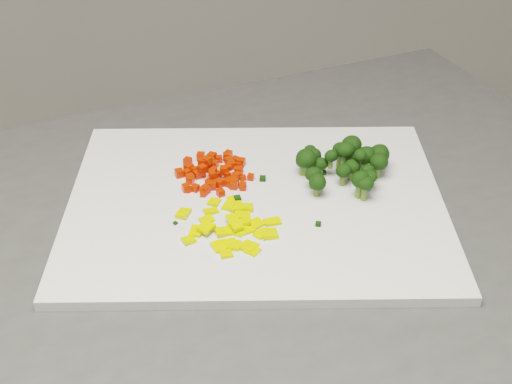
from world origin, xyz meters
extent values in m
cube|color=white|center=(-0.32, 0.64, 0.91)|extent=(0.46, 0.39, 0.01)
cube|color=red|center=(-0.38, 0.71, 0.92)|extent=(0.01, 0.01, 0.01)
cube|color=red|center=(-0.35, 0.72, 0.91)|extent=(0.01, 0.01, 0.01)
cube|color=red|center=(-0.39, 0.67, 0.91)|extent=(0.01, 0.01, 0.01)
cube|color=red|center=(-0.36, 0.70, 0.91)|extent=(0.01, 0.01, 0.01)
cube|color=red|center=(-0.33, 0.70, 0.91)|extent=(0.01, 0.01, 0.01)
cube|color=red|center=(-0.36, 0.69, 0.91)|extent=(0.01, 0.01, 0.01)
cube|color=red|center=(-0.35, 0.68, 0.92)|extent=(0.01, 0.01, 0.01)
cube|color=red|center=(-0.36, 0.69, 0.92)|extent=(0.01, 0.01, 0.01)
cube|color=red|center=(-0.34, 0.67, 0.91)|extent=(0.01, 0.01, 0.01)
cube|color=red|center=(-0.40, 0.71, 0.91)|extent=(0.01, 0.01, 0.01)
cube|color=red|center=(-0.36, 0.66, 0.91)|extent=(0.01, 0.01, 0.01)
cube|color=red|center=(-0.34, 0.70, 0.92)|extent=(0.01, 0.01, 0.01)
cube|color=red|center=(-0.35, 0.67, 0.91)|extent=(0.01, 0.01, 0.01)
cube|color=red|center=(-0.36, 0.71, 0.91)|extent=(0.01, 0.01, 0.01)
cube|color=red|center=(-0.38, 0.66, 0.91)|extent=(0.01, 0.01, 0.01)
cube|color=red|center=(-0.37, 0.70, 0.92)|extent=(0.01, 0.01, 0.01)
cube|color=red|center=(-0.33, 0.70, 0.91)|extent=(0.01, 0.01, 0.01)
cube|color=red|center=(-0.40, 0.71, 0.91)|extent=(0.01, 0.01, 0.01)
cube|color=red|center=(-0.39, 0.69, 0.91)|extent=(0.01, 0.01, 0.01)
cube|color=red|center=(-0.33, 0.68, 0.91)|extent=(0.01, 0.01, 0.01)
cube|color=red|center=(-0.37, 0.67, 0.92)|extent=(0.01, 0.01, 0.01)
cube|color=red|center=(-0.39, 0.69, 0.91)|extent=(0.01, 0.01, 0.01)
cube|color=red|center=(-0.38, 0.71, 0.91)|extent=(0.01, 0.01, 0.01)
cube|color=red|center=(-0.33, 0.70, 0.91)|extent=(0.01, 0.01, 0.01)
cube|color=red|center=(-0.37, 0.71, 0.92)|extent=(0.01, 0.01, 0.01)
cube|color=red|center=(-0.33, 0.68, 0.91)|extent=(0.01, 0.01, 0.01)
cube|color=red|center=(-0.39, 0.67, 0.91)|extent=(0.01, 0.01, 0.01)
cube|color=red|center=(-0.34, 0.68, 0.91)|extent=(0.01, 0.01, 0.01)
cube|color=red|center=(-0.36, 0.69, 0.91)|extent=(0.01, 0.01, 0.01)
cube|color=red|center=(-0.38, 0.73, 0.91)|extent=(0.01, 0.01, 0.01)
cube|color=red|center=(-0.37, 0.67, 0.92)|extent=(0.01, 0.01, 0.01)
cube|color=red|center=(-0.34, 0.72, 0.91)|extent=(0.01, 0.01, 0.01)
cube|color=red|center=(-0.34, 0.72, 0.91)|extent=(0.01, 0.01, 0.01)
cube|color=red|center=(-0.36, 0.67, 0.91)|extent=(0.01, 0.01, 0.01)
cube|color=red|center=(-0.32, 0.68, 0.91)|extent=(0.01, 0.01, 0.01)
cube|color=red|center=(-0.33, 0.71, 0.91)|extent=(0.01, 0.01, 0.01)
cube|color=red|center=(-0.36, 0.71, 0.92)|extent=(0.01, 0.01, 0.01)
cube|color=red|center=(-0.37, 0.71, 0.91)|extent=(0.01, 0.01, 0.01)
cube|color=red|center=(-0.38, 0.67, 0.91)|extent=(0.01, 0.01, 0.01)
cube|color=red|center=(-0.39, 0.70, 0.91)|extent=(0.01, 0.01, 0.01)
cube|color=red|center=(-0.37, 0.73, 0.92)|extent=(0.01, 0.01, 0.01)
cube|color=red|center=(-0.34, 0.68, 0.91)|extent=(0.01, 0.01, 0.01)
cube|color=red|center=(-0.34, 0.73, 0.91)|extent=(0.01, 0.01, 0.01)
cube|color=red|center=(-0.33, 0.66, 0.91)|extent=(0.01, 0.01, 0.01)
cube|color=red|center=(-0.36, 0.68, 0.92)|extent=(0.01, 0.01, 0.01)
cube|color=red|center=(-0.35, 0.69, 0.92)|extent=(0.01, 0.01, 0.01)
cube|color=red|center=(-0.34, 0.71, 0.92)|extent=(0.01, 0.01, 0.01)
cube|color=red|center=(-0.32, 0.71, 0.92)|extent=(0.01, 0.01, 0.01)
cube|color=red|center=(-0.37, 0.71, 0.92)|extent=(0.01, 0.01, 0.01)
cube|color=red|center=(-0.33, 0.73, 0.91)|extent=(0.01, 0.01, 0.01)
cube|color=red|center=(-0.34, 0.67, 0.91)|extent=(0.01, 0.01, 0.01)
cube|color=red|center=(-0.33, 0.72, 0.91)|extent=(0.01, 0.01, 0.01)
cube|color=red|center=(-0.36, 0.70, 0.91)|extent=(0.01, 0.01, 0.01)
cube|color=red|center=(-0.33, 0.67, 0.91)|extent=(0.01, 0.01, 0.01)
cube|color=red|center=(-0.37, 0.70, 0.91)|extent=(0.01, 0.01, 0.01)
cube|color=red|center=(-0.35, 0.72, 0.91)|extent=(0.01, 0.01, 0.01)
cube|color=red|center=(-0.36, 0.73, 0.91)|extent=(0.01, 0.01, 0.01)
cube|color=red|center=(-0.36, 0.72, 0.91)|extent=(0.01, 0.01, 0.01)
cube|color=red|center=(-0.34, 0.68, 0.91)|extent=(0.01, 0.01, 0.01)
cube|color=red|center=(-0.37, 0.68, 0.91)|extent=(0.01, 0.01, 0.01)
cube|color=red|center=(-0.37, 0.71, 0.91)|extent=(0.01, 0.01, 0.01)
cube|color=red|center=(-0.36, 0.71, 0.91)|extent=(0.01, 0.01, 0.01)
cube|color=red|center=(-0.33, 0.69, 0.91)|extent=(0.01, 0.01, 0.01)
cube|color=red|center=(-0.38, 0.70, 0.91)|extent=(0.01, 0.01, 0.01)
cube|color=red|center=(-0.40, 0.70, 0.92)|extent=(0.01, 0.01, 0.01)
cube|color=red|center=(-0.35, 0.73, 0.91)|extent=(0.01, 0.01, 0.01)
cube|color=red|center=(-0.35, 0.73, 0.92)|extent=(0.01, 0.01, 0.01)
cube|color=red|center=(-0.38, 0.70, 0.91)|extent=(0.01, 0.01, 0.01)
cube|color=yellow|center=(-0.38, 0.62, 0.91)|extent=(0.02, 0.02, 0.00)
cube|color=yellow|center=(-0.35, 0.59, 0.91)|extent=(0.02, 0.01, 0.00)
cube|color=yellow|center=(-0.34, 0.63, 0.91)|extent=(0.02, 0.02, 0.01)
cube|color=yellow|center=(-0.32, 0.58, 0.91)|extent=(0.02, 0.02, 0.01)
cube|color=yellow|center=(-0.32, 0.60, 0.91)|extent=(0.02, 0.01, 0.01)
cube|color=yellow|center=(-0.35, 0.63, 0.91)|extent=(0.02, 0.02, 0.01)
cube|color=yellow|center=(-0.38, 0.60, 0.92)|extent=(0.02, 0.02, 0.01)
cube|color=yellow|center=(-0.35, 0.60, 0.92)|extent=(0.02, 0.01, 0.01)
cube|color=yellow|center=(-0.34, 0.61, 0.91)|extent=(0.02, 0.02, 0.01)
cube|color=yellow|center=(-0.37, 0.64, 0.91)|extent=(0.02, 0.02, 0.00)
cube|color=yellow|center=(-0.35, 0.61, 0.92)|extent=(0.02, 0.01, 0.00)
cube|color=yellow|center=(-0.37, 0.63, 0.91)|extent=(0.02, 0.01, 0.01)
cube|color=yellow|center=(-0.40, 0.59, 0.91)|extent=(0.02, 0.01, 0.01)
cube|color=yellow|center=(-0.33, 0.60, 0.91)|extent=(0.02, 0.02, 0.01)
cube|color=yellow|center=(-0.35, 0.56, 0.91)|extent=(0.02, 0.02, 0.00)
cube|color=yellow|center=(-0.35, 0.63, 0.91)|extent=(0.02, 0.02, 0.01)
cube|color=yellow|center=(-0.39, 0.60, 0.91)|extent=(0.02, 0.02, 0.01)
cube|color=yellow|center=(-0.37, 0.59, 0.91)|extent=(0.02, 0.02, 0.01)
cube|color=yellow|center=(-0.33, 0.58, 0.91)|extent=(0.02, 0.02, 0.01)
cube|color=yellow|center=(-0.35, 0.64, 0.91)|extent=(0.02, 0.02, 0.01)
cube|color=yellow|center=(-0.37, 0.56, 0.91)|extent=(0.01, 0.01, 0.00)
cube|color=yellow|center=(-0.37, 0.57, 0.91)|extent=(0.02, 0.01, 0.01)
cube|color=yellow|center=(-0.35, 0.63, 0.91)|extent=(0.02, 0.02, 0.01)
cube|color=yellow|center=(-0.40, 0.63, 0.91)|extent=(0.02, 0.02, 0.01)
cube|color=yellow|center=(-0.35, 0.59, 0.91)|extent=(0.02, 0.02, 0.01)
cube|color=yellow|center=(-0.36, 0.59, 0.92)|extent=(0.01, 0.02, 0.01)
cube|color=yellow|center=(-0.38, 0.57, 0.91)|extent=(0.01, 0.02, 0.01)
cube|color=yellow|center=(-0.36, 0.59, 0.91)|extent=(0.02, 0.02, 0.01)
cube|color=yellow|center=(-0.35, 0.59, 0.91)|extent=(0.02, 0.02, 0.00)
cube|color=yellow|center=(-0.35, 0.56, 0.91)|extent=(0.02, 0.02, 0.00)
cube|color=yellow|center=(-0.36, 0.57, 0.91)|extent=(0.02, 0.02, 0.00)
cube|color=yellow|center=(-0.39, 0.69, 0.91)|extent=(0.01, 0.01, 0.00)
cube|color=black|center=(-0.24, 0.67, 0.91)|extent=(0.01, 0.01, 0.00)
cube|color=yellow|center=(-0.37, 0.67, 0.91)|extent=(0.01, 0.01, 0.00)
cube|color=black|center=(-0.27, 0.58, 0.91)|extent=(0.01, 0.01, 0.00)
cube|color=red|center=(-0.37, 0.71, 0.91)|extent=(0.01, 0.01, 0.00)
cube|color=black|center=(-0.41, 0.62, 0.91)|extent=(0.01, 0.01, 0.00)
cube|color=black|center=(-0.34, 0.64, 0.91)|extent=(0.01, 0.01, 0.00)
cube|color=yellow|center=(-0.35, 0.71, 0.91)|extent=(0.01, 0.01, 0.00)
cube|color=black|center=(-0.31, 0.68, 0.91)|extent=(0.01, 0.01, 0.00)
cube|color=black|center=(-0.35, 0.68, 0.91)|extent=(0.01, 0.01, 0.00)
camera|label=1|loc=(-0.47, 0.03, 1.35)|focal=50.00mm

